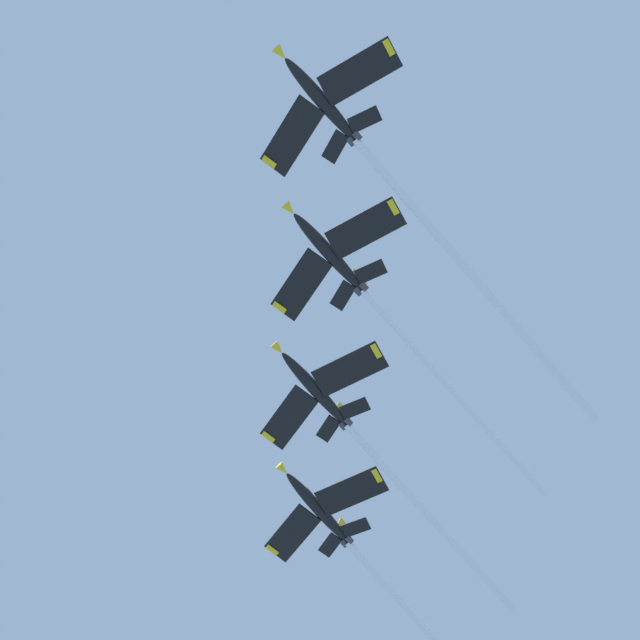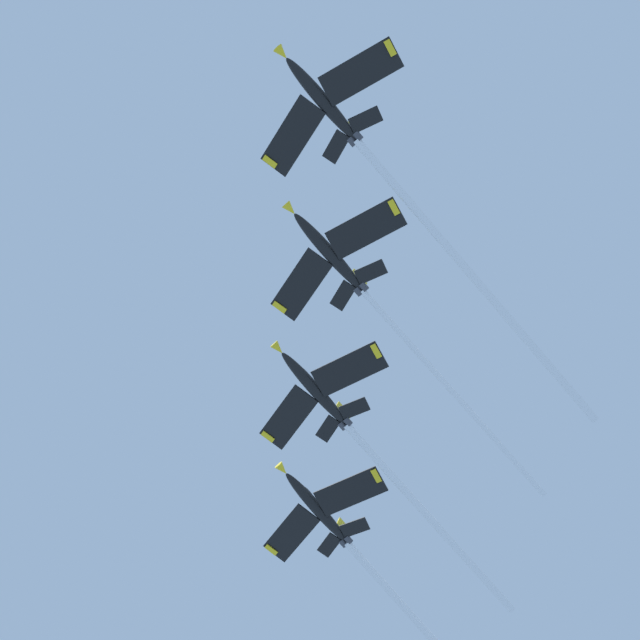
{
  "view_description": "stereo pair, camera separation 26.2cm",
  "coord_description": "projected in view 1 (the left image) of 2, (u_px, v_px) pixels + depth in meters",
  "views": [
    {
      "loc": [
        6.69,
        34.35,
        1.59
      ],
      "look_at": [
        39.05,
        -15.31,
        94.46
      ],
      "focal_mm": 51.47,
      "sensor_mm": 36.0,
      "label": 1
    },
    {
      "loc": [
        6.91,
        34.49,
        1.59
      ],
      "look_at": [
        39.05,
        -15.31,
        94.46
      ],
      "focal_mm": 51.47,
      "sensor_mm": 36.0,
      "label": 2
    }
  ],
  "objects": [
    {
      "name": "jet_lead",
      "position": [
        393.0,
        183.0,
        103.28
      ],
      "size": [
        19.75,
        51.69,
        20.6
      ],
      "color": "black"
    },
    {
      "name": "jet_second",
      "position": [
        363.0,
        291.0,
        107.72
      ],
      "size": [
        19.71,
        43.32,
        16.66
      ],
      "color": "black"
    },
    {
      "name": "jet_fourth",
      "position": [
        362.0,
        558.0,
        118.58
      ],
      "size": [
        19.78,
        42.3,
        16.54
      ],
      "color": "black"
    },
    {
      "name": "jet_third",
      "position": [
        361.0,
        440.0,
        113.6
      ],
      "size": [
        19.74,
        42.31,
        16.34
      ],
      "color": "black"
    }
  ]
}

